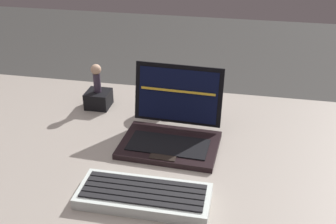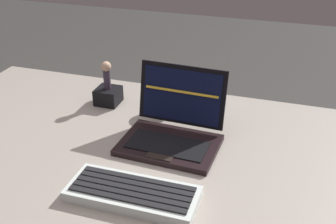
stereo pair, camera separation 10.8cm
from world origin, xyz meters
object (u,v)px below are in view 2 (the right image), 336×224
laptop_front (173,130)px  figurine (107,73)px  figurine_stand (108,96)px  external_keyboard (133,193)px  coffee_mug (176,93)px

laptop_front → figurine: (-0.26, 0.16, 0.07)m
laptop_front → figurine_stand: laptop_front is taller
figurine_stand → external_keyboard: bearing=-58.9°
external_keyboard → figurine_stand: bearing=121.1°
figurine → coffee_mug: size_ratio=0.73×
figurine_stand → coffee_mug: 0.22m
external_keyboard → figurine: (-0.25, 0.41, 0.09)m
laptop_front → figurine_stand: size_ratio=3.60×
figurine_stand → figurine: size_ratio=0.81×
figurine_stand → coffee_mug: (0.22, 0.03, 0.02)m
figurine → figurine_stand: bearing=0.0°
coffee_mug → laptop_front: bearing=-76.0°
laptop_front → coffee_mug: 0.20m
figurine_stand → coffee_mug: size_ratio=0.59×
external_keyboard → laptop_front: bearing=86.4°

